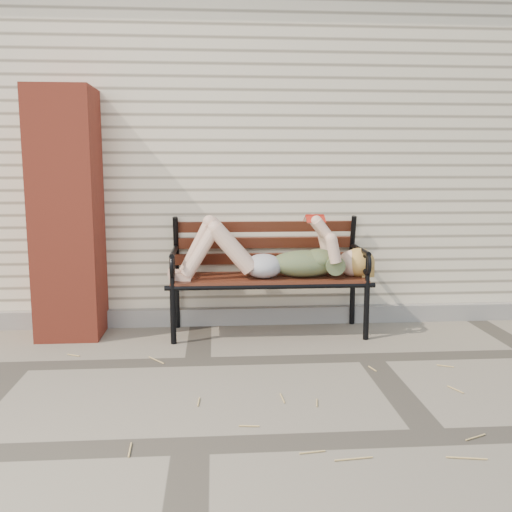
{
  "coord_description": "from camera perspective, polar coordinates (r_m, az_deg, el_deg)",
  "views": [
    {
      "loc": [
        -1.12,
        -3.94,
        1.38
      ],
      "look_at": [
        -0.79,
        0.54,
        0.68
      ],
      "focal_mm": 40.0,
      "sensor_mm": 36.0,
      "label": 1
    }
  ],
  "objects": [
    {
      "name": "house_roof",
      "position": [
        7.25,
        5.22,
        22.98
      ],
      "size": [
        8.3,
        4.3,
        0.3
      ],
      "primitive_type": "cube",
      "color": "#463432",
      "rests_on": "house_wall"
    },
    {
      "name": "garden_bench",
      "position": [
        4.8,
        1.12,
        -0.04
      ],
      "size": [
        1.75,
        0.7,
        1.13
      ],
      "color": "black",
      "rests_on": "ground"
    },
    {
      "name": "ground",
      "position": [
        4.32,
        11.23,
        -9.92
      ],
      "size": [
        80.0,
        80.0,
        0.0
      ],
      "primitive_type": "plane",
      "color": "#7B705E",
      "rests_on": "ground"
    },
    {
      "name": "reading_woman",
      "position": [
        4.66,
        1.45,
        0.16
      ],
      "size": [
        1.65,
        0.38,
        0.52
      ],
      "color": "#0A3E4C",
      "rests_on": "ground"
    },
    {
      "name": "foundation_strip",
      "position": [
        5.2,
        8.41,
        -5.75
      ],
      "size": [
        8.0,
        0.1,
        0.15
      ],
      "primitive_type": "cube",
      "color": "gray",
      "rests_on": "ground"
    },
    {
      "name": "straw_scatter",
      "position": [
        3.65,
        -2.98,
        -13.25
      ],
      "size": [
        2.65,
        1.61,
        0.01
      ],
      "color": "tan",
      "rests_on": "ground"
    },
    {
      "name": "house_wall",
      "position": [
        7.03,
        5.03,
        9.83
      ],
      "size": [
        8.0,
        4.0,
        3.0
      ],
      "primitive_type": "cube",
      "color": "beige",
      "rests_on": "ground"
    },
    {
      "name": "brick_pillar",
      "position": [
        4.85,
        -18.34,
        3.94
      ],
      "size": [
        0.5,
        0.5,
        2.0
      ],
      "primitive_type": "cube",
      "color": "#B03C27",
      "rests_on": "ground"
    }
  ]
}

